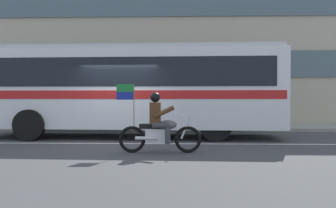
# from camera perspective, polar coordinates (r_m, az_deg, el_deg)

# --- Properties ---
(ground_plane) EXTENTS (60.00, 60.00, 0.00)m
(ground_plane) POSITION_cam_1_polar(r_m,az_deg,el_deg) (11.34, -8.24, -6.19)
(ground_plane) COLOR #3D3D3F
(sidewalk_curb) EXTENTS (28.00, 3.80, 0.15)m
(sidewalk_curb) POSITION_cam_1_polar(r_m,az_deg,el_deg) (16.35, -5.12, -3.72)
(sidewalk_curb) COLOR gray
(sidewalk_curb) RESTS_ON ground_plane
(lane_center_stripe) EXTENTS (26.60, 0.14, 0.01)m
(lane_center_stripe) POSITION_cam_1_polar(r_m,az_deg,el_deg) (10.75, -8.80, -6.56)
(lane_center_stripe) COLOR silver
(lane_center_stripe) RESTS_ON ground_plane
(office_building_facade) EXTENTS (28.00, 0.89, 9.21)m
(office_building_facade) POSITION_cam_1_polar(r_m,az_deg,el_deg) (18.84, -4.29, 10.75)
(office_building_facade) COLOR #B2A893
(office_building_facade) RESTS_ON ground_plane
(transit_bus) EXTENTS (10.62, 2.94, 3.22)m
(transit_bus) POSITION_cam_1_polar(r_m,az_deg,el_deg) (12.40, -6.08, 3.14)
(transit_bus) COLOR silver
(transit_bus) RESTS_ON ground_plane
(motorcycle_with_rider) EXTENTS (2.20, 0.64, 1.78)m
(motorcycle_with_rider) POSITION_cam_1_polar(r_m,az_deg,el_deg) (8.80, -1.53, -3.89)
(motorcycle_with_rider) COLOR black
(motorcycle_with_rider) RESTS_ON ground_plane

